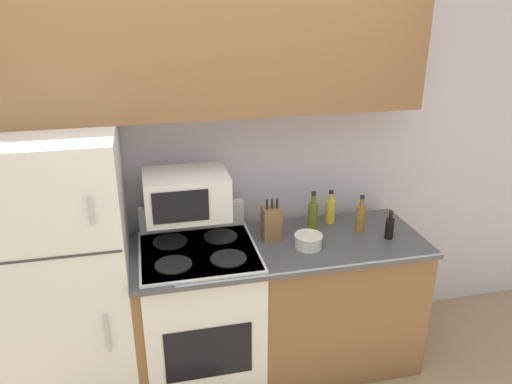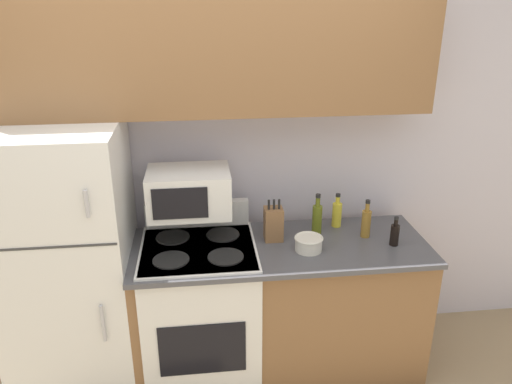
{
  "view_description": "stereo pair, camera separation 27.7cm",
  "coord_description": "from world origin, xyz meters",
  "views": [
    {
      "loc": [
        -0.37,
        -2.23,
        2.28
      ],
      "look_at": [
        0.2,
        0.28,
        1.24
      ],
      "focal_mm": 35.0,
      "sensor_mm": 36.0,
      "label": 1
    },
    {
      "loc": [
        -0.1,
        -2.28,
        2.28
      ],
      "look_at": [
        0.2,
        0.28,
        1.24
      ],
      "focal_mm": 35.0,
      "sensor_mm": 36.0,
      "label": 2
    }
  ],
  "objects": [
    {
      "name": "lower_cabinets",
      "position": [
        0.35,
        0.31,
        0.45
      ],
      "size": [
        1.74,
        0.66,
        0.89
      ],
      "color": "brown",
      "rests_on": "ground_plane"
    },
    {
      "name": "bottle_olive_oil",
      "position": [
        0.6,
        0.42,
        1.0
      ],
      "size": [
        0.06,
        0.06,
        0.26
      ],
      "color": "#5B6619",
      "rests_on": "lower_cabinets"
    },
    {
      "name": "bottle_soy_sauce",
      "position": [
        1.01,
        0.22,
        0.97
      ],
      "size": [
        0.05,
        0.05,
        0.18
      ],
      "color": "black",
      "rests_on": "lower_cabinets"
    },
    {
      "name": "bottle_cooking_spray",
      "position": [
        0.75,
        0.51,
        0.98
      ],
      "size": [
        0.06,
        0.06,
        0.22
      ],
      "color": "gold",
      "rests_on": "lower_cabinets"
    },
    {
      "name": "microwave",
      "position": [
        -0.17,
        0.43,
        1.2
      ],
      "size": [
        0.47,
        0.35,
        0.26
      ],
      "color": "white",
      "rests_on": "stove"
    },
    {
      "name": "bottle_vinegar",
      "position": [
        0.88,
        0.35,
        0.99
      ],
      "size": [
        0.06,
        0.06,
        0.24
      ],
      "color": "olive",
      "rests_on": "lower_cabinets"
    },
    {
      "name": "bowl",
      "position": [
        0.5,
        0.22,
        0.94
      ],
      "size": [
        0.17,
        0.17,
        0.08
      ],
      "color": "silver",
      "rests_on": "lower_cabinets"
    },
    {
      "name": "upper_cabinets",
      "position": [
        0.0,
        0.55,
        2.0
      ],
      "size": [
        2.45,
        0.34,
        0.72
      ],
      "color": "brown",
      "rests_on": "refrigerator"
    },
    {
      "name": "knife_block",
      "position": [
        0.32,
        0.38,
        1.0
      ],
      "size": [
        0.11,
        0.1,
        0.26
      ],
      "color": "brown",
      "rests_on": "lower_cabinets"
    },
    {
      "name": "refrigerator",
      "position": [
        -0.87,
        0.35,
        0.82
      ],
      "size": [
        0.71,
        0.73,
        1.64
      ],
      "color": "white",
      "rests_on": "ground_plane"
    },
    {
      "name": "wall_back",
      "position": [
        0.0,
        0.74,
        1.27
      ],
      "size": [
        8.0,
        0.05,
        2.55
      ],
      "color": "silver",
      "rests_on": "ground_plane"
    },
    {
      "name": "stove",
      "position": [
        -0.13,
        0.3,
        0.47
      ],
      "size": [
        0.67,
        0.65,
        1.07
      ],
      "color": "white",
      "rests_on": "ground_plane"
    }
  ]
}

